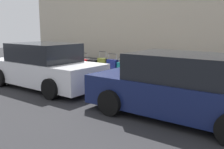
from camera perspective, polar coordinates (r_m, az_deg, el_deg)
name	(u,v)px	position (r m, az deg, el deg)	size (l,w,h in m)	color
ground_plane	(99,84)	(9.93, -2.97, -2.06)	(40.00, 40.00, 0.00)	#28282B
sidewalk_curb	(134,73)	(11.88, 4.90, 0.33)	(18.00, 5.00, 0.14)	#ADA89E
suitcase_navy_0	(192,81)	(8.75, 17.41, -1.33)	(0.47, 0.19, 0.64)	navy
suitcase_olive_1	(180,77)	(9.00, 14.81, -0.55)	(0.35, 0.26, 1.00)	#59601E
suitcase_black_2	(167,78)	(9.08, 12.02, -0.78)	(0.38, 0.23, 0.85)	black
suitcase_red_3	(156,74)	(9.34, 9.74, 0.14)	(0.41, 0.22, 1.04)	red
suitcase_maroon_4	(144,73)	(9.58, 7.09, 0.41)	(0.46, 0.28, 0.98)	maroon
suitcase_silver_5	(133,73)	(9.85, 4.71, 0.33)	(0.39, 0.23, 0.86)	#9EA0A8
suitcase_teal_6	(123,71)	(10.09, 2.39, 0.85)	(0.42, 0.27, 0.87)	#0F606B
suitcase_navy_7	(113,68)	(10.39, 0.11, 1.36)	(0.48, 0.24, 0.98)	navy
suitcase_olive_8	(103,67)	(10.71, -2.06, 1.67)	(0.43, 0.23, 1.04)	#59601E
suitcase_black_9	(93,67)	(11.05, -4.13, 1.64)	(0.47, 0.23, 0.70)	black
suitcase_red_10	(84,66)	(11.39, -6.17, 1.83)	(0.45, 0.24, 0.92)	red
suitcase_maroon_11	(76,67)	(11.69, -8.07, 1.75)	(0.38, 0.27, 0.82)	maroon
fire_hydrant	(66,61)	(12.23, -10.20, 2.91)	(0.39, 0.21, 0.84)	#D89E0C
bollard_post	(54,60)	(12.65, -12.80, 3.18)	(0.16, 0.16, 0.93)	brown
parked_car_navy_0	(180,88)	(6.33, 14.94, -2.85)	(4.54, 2.09, 1.54)	#141E4C
parked_car_white_1	(44,67)	(9.51, -14.81, 1.64)	(4.60, 2.05, 1.59)	silver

